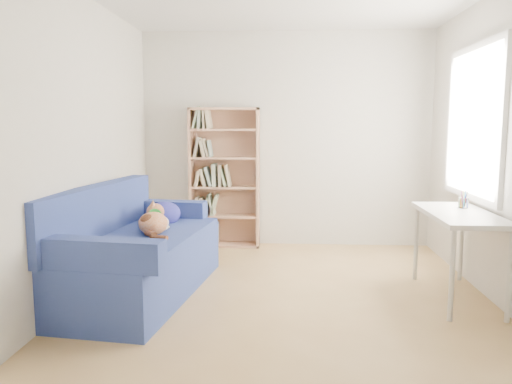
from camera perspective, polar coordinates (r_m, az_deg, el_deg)
ground at (r=4.39m, az=3.25°, el=-12.02°), size 4.00×4.00×0.00m
room_shell at (r=4.17m, az=4.81°, el=9.80°), size 3.54×4.04×2.62m
sofa at (r=4.53m, az=-13.70°, el=-6.85°), size 1.16×2.05×0.96m
bookshelf at (r=6.07m, az=-3.59°, el=1.02°), size 0.84×0.26×1.68m
desk at (r=4.54m, az=22.21°, el=-3.15°), size 0.52×1.14×0.75m
pen_cup at (r=4.77m, az=22.62°, el=-1.00°), size 0.08×0.08×0.16m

